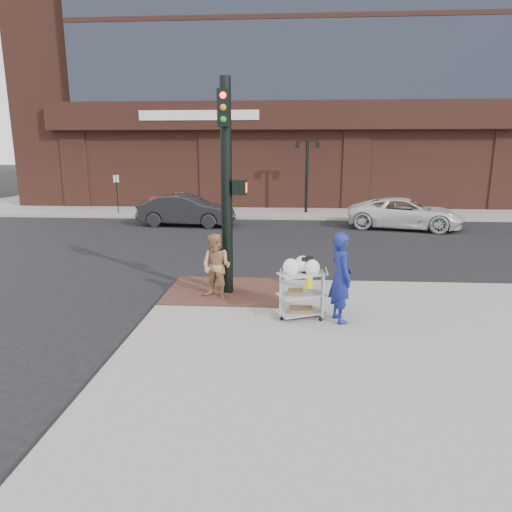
# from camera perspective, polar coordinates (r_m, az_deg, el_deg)

# --- Properties ---
(ground) EXTENTS (220.00, 220.00, 0.00)m
(ground) POSITION_cam_1_polar(r_m,az_deg,el_deg) (10.50, -1.33, -6.65)
(ground) COLOR black
(ground) RESTS_ON ground
(sidewalk_far) EXTENTS (65.00, 36.00, 0.15)m
(sidewalk_far) POSITION_cam_1_polar(r_m,az_deg,el_deg) (43.56, 19.45, 7.70)
(sidewalk_far) COLOR gray
(sidewalk_far) RESTS_ON ground
(brick_curb_ramp) EXTENTS (2.80, 2.40, 0.01)m
(brick_curb_ramp) POSITION_cam_1_polar(r_m,az_deg,el_deg) (11.36, -3.95, -4.30)
(brick_curb_ramp) COLOR #512D26
(brick_curb_ramp) RESTS_ON sidewalk_near
(bank_building) EXTENTS (42.00, 26.00, 28.00)m
(bank_building) POSITION_cam_1_polar(r_m,az_deg,el_deg) (42.41, 10.43, 27.29)
(bank_building) COLOR #572C22
(bank_building) RESTS_ON sidewalk_far
(lamp_post) EXTENTS (1.32, 0.22, 4.00)m
(lamp_post) POSITION_cam_1_polar(r_m,az_deg,el_deg) (25.89, 6.38, 10.88)
(lamp_post) COLOR black
(lamp_post) RESTS_ON sidewalk_far
(parking_sign) EXTENTS (0.05, 0.05, 2.20)m
(parking_sign) POSITION_cam_1_polar(r_m,az_deg,el_deg) (26.67, -16.98, 7.52)
(parking_sign) COLOR black
(parking_sign) RESTS_ON sidewalk_far
(traffic_signal_pole) EXTENTS (0.61, 0.51, 5.00)m
(traffic_signal_pole) POSITION_cam_1_polar(r_m,az_deg,el_deg) (10.73, -3.61, 9.24)
(traffic_signal_pole) COLOR black
(traffic_signal_pole) RESTS_ON sidewalk_near
(woman_blue) EXTENTS (0.61, 0.77, 1.84)m
(woman_blue) POSITION_cam_1_polar(r_m,az_deg,el_deg) (9.26, 10.54, -2.63)
(woman_blue) COLOR navy
(woman_blue) RESTS_ON sidewalk_near
(pedestrian_tan) EXTENTS (0.91, 0.82, 1.53)m
(pedestrian_tan) POSITION_cam_1_polar(r_m,az_deg,el_deg) (10.61, -4.97, -1.31)
(pedestrian_tan) COLOR #A97A4F
(pedestrian_tan) RESTS_ON sidewalk_near
(sedan_dark) EXTENTS (4.69, 2.01, 1.50)m
(sedan_dark) POSITION_cam_1_polar(r_m,az_deg,el_deg) (22.32, -8.70, 5.68)
(sedan_dark) COLOR black
(sedan_dark) RESTS_ON ground
(minivan_white) EXTENTS (5.55, 3.60, 1.42)m
(minivan_white) POSITION_cam_1_polar(r_m,az_deg,el_deg) (22.29, 18.10, 5.08)
(minivan_white) COLOR silver
(minivan_white) RESTS_ON ground
(utility_cart) EXTENTS (1.05, 0.85, 1.28)m
(utility_cart) POSITION_cam_1_polar(r_m,az_deg,el_deg) (9.44, 5.69, -4.30)
(utility_cart) COLOR #A9A9AE
(utility_cart) RESTS_ON sidewalk_near
(fire_hydrant) EXTENTS (0.36, 0.26, 0.78)m
(fire_hydrant) POSITION_cam_1_polar(r_m,az_deg,el_deg) (11.43, 6.65, -2.23)
(fire_hydrant) COLOR yellow
(fire_hydrant) RESTS_ON sidewalk_near
(newsbox_red) EXTENTS (0.41, 0.38, 0.91)m
(newsbox_red) POSITION_cam_1_polar(r_m,az_deg,el_deg) (26.08, -12.52, 6.24)
(newsbox_red) COLOR #B0141D
(newsbox_red) RESTS_ON sidewalk_far
(newsbox_yellow) EXTENTS (0.59, 0.56, 1.09)m
(newsbox_yellow) POSITION_cam_1_polar(r_m,az_deg,el_deg) (26.09, -9.43, 6.57)
(newsbox_yellow) COLOR gold
(newsbox_yellow) RESTS_ON sidewalk_far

